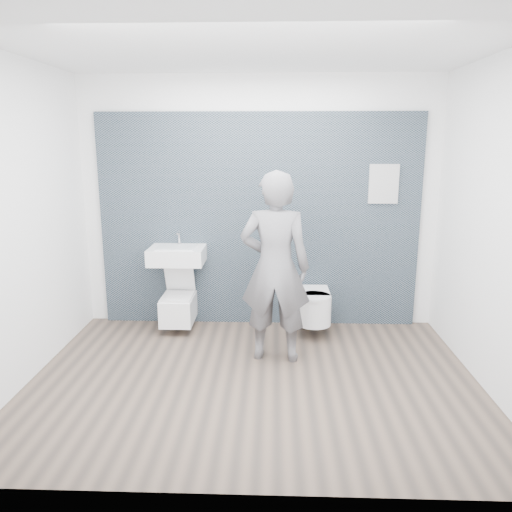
{
  "coord_description": "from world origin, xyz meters",
  "views": [
    {
      "loc": [
        0.17,
        -4.11,
        2.1
      ],
      "look_at": [
        0.0,
        0.6,
        1.0
      ],
      "focal_mm": 35.0,
      "sensor_mm": 36.0,
      "label": 1
    }
  ],
  "objects_px": {
    "toilet_rounded": "(314,306)",
    "washbasin": "(177,255)",
    "visitor": "(275,268)",
    "toilet_square": "(178,307)"
  },
  "relations": [
    {
      "from": "washbasin",
      "to": "toilet_square",
      "type": "height_order",
      "value": "washbasin"
    },
    {
      "from": "toilet_square",
      "to": "visitor",
      "type": "relative_size",
      "value": 0.36
    },
    {
      "from": "toilet_rounded",
      "to": "visitor",
      "type": "xyz_separation_m",
      "value": [
        -0.43,
        -0.66,
        0.61
      ]
    },
    {
      "from": "toilet_rounded",
      "to": "washbasin",
      "type": "bearing_deg",
      "value": 176.83
    },
    {
      "from": "washbasin",
      "to": "toilet_square",
      "type": "relative_size",
      "value": 0.91
    },
    {
      "from": "toilet_rounded",
      "to": "visitor",
      "type": "height_order",
      "value": "visitor"
    },
    {
      "from": "toilet_rounded",
      "to": "visitor",
      "type": "bearing_deg",
      "value": -123.26
    },
    {
      "from": "washbasin",
      "to": "visitor",
      "type": "relative_size",
      "value": 0.33
    },
    {
      "from": "toilet_square",
      "to": "washbasin",
      "type": "bearing_deg",
      "value": 90.0
    },
    {
      "from": "washbasin",
      "to": "toilet_square",
      "type": "distance_m",
      "value": 0.6
    }
  ]
}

